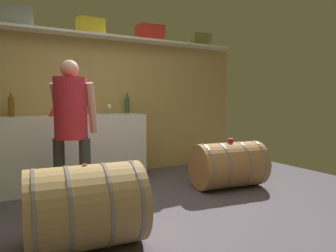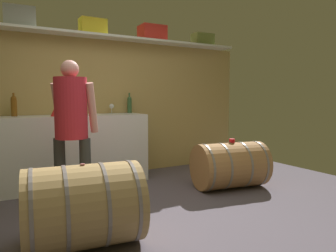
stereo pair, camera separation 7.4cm
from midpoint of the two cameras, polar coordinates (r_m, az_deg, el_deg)
name	(u,v)px [view 2 (the right image)]	position (r m, az deg, el deg)	size (l,w,h in m)	color
ground_plane	(137,208)	(3.53, -5.08, -14.71)	(6.41, 7.47, 0.02)	#554C57
back_wall_panel	(93,109)	(4.82, -13.12, 3.10)	(5.21, 0.10, 2.05)	tan
high_shelf_board	(94,36)	(4.76, -12.86, 15.65)	(4.79, 0.40, 0.03)	silver
toolcase_grey	(19,17)	(4.60, -24.99, 17.51)	(0.37, 0.23, 0.26)	gray
toolcase_yellow	(93,27)	(4.78, -13.05, 17.17)	(0.37, 0.20, 0.22)	yellow
toolcase_red	(152,33)	(5.13, -2.47, 16.51)	(0.39, 0.30, 0.23)	red
toolcase_olive	(203,40)	(5.63, 6.72, 15.32)	(0.35, 0.22, 0.20)	olive
work_cabinet	(75,150)	(4.45, -16.16, -4.24)	(1.94, 0.57, 0.95)	silver
wine_bottle_green	(129,104)	(4.87, -6.60, 3.96)	(0.07, 0.07, 0.31)	#345832
wine_bottle_amber	(14,106)	(4.43, -25.81, 3.38)	(0.07, 0.07, 0.30)	brown
wine_glass	(112,107)	(4.77, -9.80, 3.51)	(0.07, 0.07, 0.15)	white
red_funnel	(55,112)	(4.24, -19.43, 2.47)	(0.11, 0.11, 0.12)	red
wine_barrel_near	(230,165)	(4.24, 11.73, -7.00)	(1.00, 0.74, 0.61)	#A77542
wine_barrel_far	(84,206)	(2.64, -14.32, -13.91)	(0.96, 0.76, 0.67)	#A2814C
tasting_cup	(232,141)	(4.20, 12.07, -2.62)	(0.07, 0.07, 0.05)	red
winemaker_pouring	(71,119)	(3.39, -16.57, 1.18)	(0.49, 0.46, 1.57)	#303231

